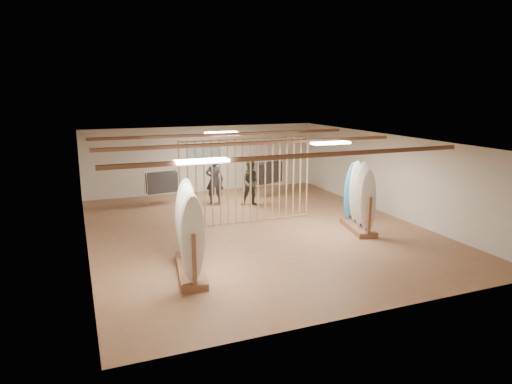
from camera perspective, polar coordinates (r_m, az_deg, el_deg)
name	(u,v)px	position (r m, az deg, el deg)	size (l,w,h in m)	color
floor	(256,229)	(14.42, 0.00, -4.66)	(12.00, 12.00, 0.00)	#996A4A
ceiling	(256,140)	(13.85, 0.00, 6.48)	(12.00, 12.00, 0.00)	gray
wall_back	(204,159)	(19.68, -6.52, 4.11)	(12.00, 12.00, 0.00)	beige
wall_front	(374,246)	(8.97, 14.50, -6.52)	(12.00, 12.00, 0.00)	beige
wall_left	(84,200)	(13.10, -20.75, -0.92)	(12.00, 12.00, 0.00)	beige
wall_right	(389,175)	(16.55, 16.30, 2.08)	(12.00, 12.00, 0.00)	beige
ceiling_slats	(256,143)	(13.85, 0.00, 6.15)	(9.50, 6.12, 0.10)	brown
light_panels	(256,142)	(13.85, 0.00, 6.23)	(1.20, 0.35, 0.06)	white
bamboo_partition	(247,181)	(14.79, -1.15, 1.38)	(4.45, 0.05, 2.78)	tan
poster	(204,155)	(19.63, -6.52, 4.68)	(1.40, 0.03, 0.90)	teal
rack_left	(190,243)	(10.95, -8.29, -6.38)	(0.93, 2.34, 2.17)	brown
rack_right	(359,208)	(14.51, 12.73, -1.94)	(0.99, 1.90, 2.11)	brown
clothing_rack_a	(162,183)	(17.56, -11.68, 1.15)	(1.24, 0.49, 1.34)	silver
clothing_rack_b	(268,173)	(18.77, 1.49, 2.41)	(1.32, 0.73, 1.48)	silver
shopper_a	(215,177)	(17.41, -5.20, 1.85)	(0.76, 0.52, 2.09)	#2A2A32
shopper_b	(252,180)	(17.14, -0.55, 1.49)	(0.94, 0.73, 1.95)	#312F26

